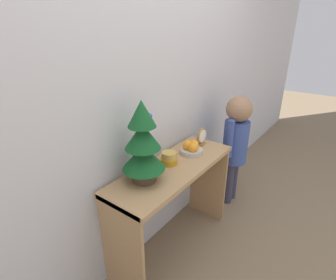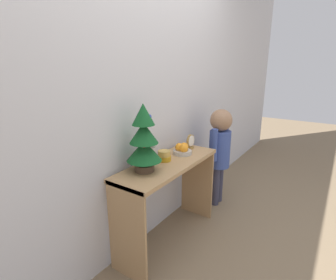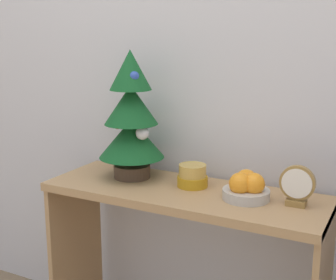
{
  "view_description": "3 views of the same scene",
  "coord_description": "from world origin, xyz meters",
  "px_view_note": "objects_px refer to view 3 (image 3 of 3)",
  "views": [
    {
      "loc": [
        -1.21,
        -0.68,
        1.53
      ],
      "look_at": [
        -0.07,
        0.17,
        0.91
      ],
      "focal_mm": 28.0,
      "sensor_mm": 36.0,
      "label": 1
    },
    {
      "loc": [
        -1.58,
        -0.89,
        1.43
      ],
      "look_at": [
        -0.05,
        0.14,
        0.9
      ],
      "focal_mm": 28.0,
      "sensor_mm": 36.0,
      "label": 2
    },
    {
      "loc": [
        0.68,
        -1.25,
        1.24
      ],
      "look_at": [
        -0.05,
        0.15,
        0.88
      ],
      "focal_mm": 50.0,
      "sensor_mm": 36.0,
      "label": 3
    }
  ],
  "objects_px": {
    "fruit_bowl": "(246,187)",
    "desk_clock": "(297,186)",
    "mini_tree": "(131,117)",
    "singing_bowl": "(192,176)"
  },
  "relations": [
    {
      "from": "fruit_bowl",
      "to": "desk_clock",
      "type": "height_order",
      "value": "desk_clock"
    },
    {
      "from": "fruit_bowl",
      "to": "desk_clock",
      "type": "relative_size",
      "value": 1.18
    },
    {
      "from": "mini_tree",
      "to": "singing_bowl",
      "type": "distance_m",
      "value": 0.32
    },
    {
      "from": "fruit_bowl",
      "to": "mini_tree",
      "type": "bearing_deg",
      "value": 175.96
    },
    {
      "from": "fruit_bowl",
      "to": "desk_clock",
      "type": "bearing_deg",
      "value": 4.73
    },
    {
      "from": "fruit_bowl",
      "to": "singing_bowl",
      "type": "distance_m",
      "value": 0.22
    },
    {
      "from": "singing_bowl",
      "to": "desk_clock",
      "type": "xyz_separation_m",
      "value": [
        0.38,
        -0.03,
        0.03
      ]
    },
    {
      "from": "mini_tree",
      "to": "singing_bowl",
      "type": "relative_size",
      "value": 4.39
    },
    {
      "from": "mini_tree",
      "to": "desk_clock",
      "type": "bearing_deg",
      "value": -1.77
    },
    {
      "from": "singing_bowl",
      "to": "mini_tree",
      "type": "bearing_deg",
      "value": -178.62
    }
  ]
}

